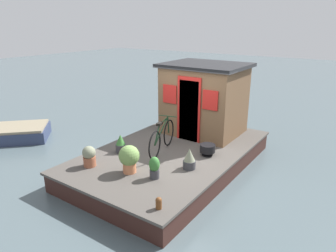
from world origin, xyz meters
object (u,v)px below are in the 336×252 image
object	(u,v)px
potted_plant_succulent	(129,158)
potted_plant_ivy	(89,156)
charcoal_grill	(208,149)
mooring_bollard	(159,203)
dinghy_boat	(3,134)
potted_plant_thyme	(154,167)
bicycle	(162,137)
potted_plant_rosemary	(121,144)
houseboat_cabin	(204,99)
potted_plant_lavender	(189,159)

from	to	relation	value
potted_plant_succulent	potted_plant_ivy	size ratio (longest dim) A/B	1.29
potted_plant_succulent	charcoal_grill	bearing A→B (deg)	-28.55
mooring_bollard	dinghy_boat	world-z (taller)	mooring_bollard
potted_plant_thyme	mooring_bollard	size ratio (longest dim) A/B	2.15
bicycle	potted_plant_rosemary	bearing A→B (deg)	126.57
houseboat_cabin	potted_plant_succulent	bearing A→B (deg)	179.14
mooring_bollard	potted_plant_succulent	bearing A→B (deg)	60.35
potted_plant_ivy	potted_plant_succulent	bearing A→B (deg)	-73.44
bicycle	potted_plant_rosemary	xyz separation A→B (m)	(-0.63, 0.85, -0.17)
potted_plant_lavender	potted_plant_ivy	xyz separation A→B (m)	(-1.20, 1.96, 0.02)
potted_plant_lavender	potted_plant_rosemary	distance (m)	1.94
potted_plant_rosemary	mooring_bollard	xyz separation A→B (m)	(-1.51, -2.31, -0.10)
potted_plant_lavender	bicycle	bearing A→B (deg)	67.51
charcoal_grill	dinghy_boat	distance (m)	6.81
houseboat_cabin	potted_plant_thyme	world-z (taller)	houseboat_cabin
potted_plant_succulent	mooring_bollard	size ratio (longest dim) A/B	2.77
potted_plant_thyme	potted_plant_lavender	bearing A→B (deg)	-24.89
potted_plant_succulent	potted_plant_rosemary	bearing A→B (deg)	52.17
potted_plant_lavender	potted_plant_rosemary	xyz separation A→B (m)	(-0.19, 1.93, -0.00)
potted_plant_thyme	dinghy_boat	xyz separation A→B (m)	(0.04, 6.22, -0.53)
potted_plant_lavender	mooring_bollard	distance (m)	1.74
potted_plant_lavender	dinghy_boat	world-z (taller)	potted_plant_lavender
potted_plant_thyme	charcoal_grill	world-z (taller)	potted_plant_thyme
mooring_bollard	houseboat_cabin	bearing A→B (deg)	17.98
potted_plant_succulent	mooring_bollard	world-z (taller)	potted_plant_succulent
bicycle	charcoal_grill	distance (m)	1.18
potted_plant_ivy	mooring_bollard	size ratio (longest dim) A/B	2.15
potted_plant_thyme	potted_plant_ivy	bearing A→B (deg)	103.67
houseboat_cabin	potted_plant_succulent	distance (m)	3.37
houseboat_cabin	bicycle	world-z (taller)	houseboat_cabin
bicycle	potted_plant_thyme	world-z (taller)	bicycle
potted_plant_lavender	dinghy_boat	distance (m)	6.66
bicycle	dinghy_boat	distance (m)	5.69
potted_plant_ivy	mooring_bollard	bearing A→B (deg)	-101.91
bicycle	potted_plant_lavender	bearing A→B (deg)	-112.49
potted_plant_thyme	potted_plant_succulent	bearing A→B (deg)	99.01
potted_plant_lavender	potted_plant_succulent	world-z (taller)	potted_plant_succulent
potted_plant_succulent	potted_plant_ivy	bearing A→B (deg)	106.56
bicycle	potted_plant_succulent	xyz separation A→B (m)	(-1.36, -0.08, -0.04)
potted_plant_rosemary	potted_plant_ivy	bearing A→B (deg)	178.06
bicycle	potted_plant_ivy	distance (m)	1.87
bicycle	mooring_bollard	xyz separation A→B (m)	(-2.14, -1.46, -0.27)
potted_plant_rosemary	potted_plant_succulent	world-z (taller)	potted_plant_succulent
mooring_bollard	dinghy_boat	bearing A→B (deg)	82.47
potted_plant_lavender	potted_plant_thyme	xyz separation A→B (m)	(-0.81, 0.38, 0.02)
potted_plant_succulent	potted_plant_thyme	xyz separation A→B (m)	(0.10, -0.62, -0.10)
potted_plant_lavender	potted_plant_rosemary	bearing A→B (deg)	95.49
bicycle	potted_plant_ivy	size ratio (longest dim) A/B	3.33
mooring_bollard	bicycle	bearing A→B (deg)	34.26
houseboat_cabin	dinghy_boat	world-z (taller)	houseboat_cabin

